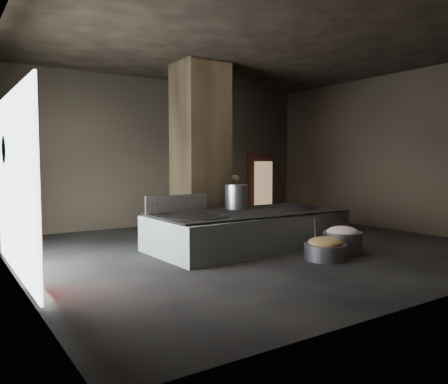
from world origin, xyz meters
TOP-DOWN VIEW (x-y plane):
  - floor at (0.00, 0.00)m, footprint 10.00×9.00m
  - ceiling at (0.00, 0.00)m, footprint 10.00×9.00m
  - back_wall at (0.00, 4.55)m, footprint 10.00×0.10m
  - left_wall at (-5.05, 0.00)m, footprint 0.10×9.00m
  - right_wall at (5.05, 0.00)m, footprint 0.10×9.00m
  - pillar at (-0.30, 1.90)m, footprint 1.20×1.20m
  - hearth_platform at (-0.08, 0.09)m, footprint 4.61×2.37m
  - platform_cap at (-0.08, 0.09)m, footprint 4.42×2.12m
  - wok_left at (-1.53, 0.04)m, footprint 1.42×1.42m
  - wok_left_rim at (-1.53, 0.04)m, footprint 1.45×1.45m
  - wok_right at (1.27, 0.14)m, footprint 1.33×1.33m
  - wok_right_rim at (1.27, 0.14)m, footprint 1.36×1.36m
  - stock_pot at (-0.03, 0.64)m, footprint 0.55×0.55m
  - splash_guard at (-1.53, 0.84)m, footprint 1.57×0.13m
  - cook at (0.93, 2.16)m, footprint 0.61×0.43m
  - veg_basin at (0.44, -1.82)m, footprint 1.13×1.13m
  - veg_fill at (0.44, -1.82)m, footprint 0.70×0.70m
  - ladle at (0.29, -1.67)m, footprint 0.27×0.24m
  - meat_basin at (1.24, -1.56)m, footprint 1.10×1.10m
  - meat_fill at (1.24, -1.56)m, footprint 0.69×0.69m
  - doorway_near at (1.20, 4.45)m, footprint 1.18×0.08m
  - doorway_near_glow at (1.41, 4.29)m, footprint 0.80×0.04m
  - doorway_far at (3.60, 4.45)m, footprint 1.18×0.08m
  - doorway_far_glow at (3.75, 4.34)m, footprint 0.79×0.04m
  - left_opening at (-4.95, 0.20)m, footprint 0.04×4.20m
  - pavilion_sliver at (-4.88, -1.10)m, footprint 0.05×0.90m
  - tree_silhouette at (-4.85, 1.30)m, footprint 0.28×1.10m

SIDE VIEW (x-z plane):
  - floor at x=0.00m, z-range -0.10..0.00m
  - veg_basin at x=0.44m, z-range 0.00..0.31m
  - meat_basin at x=1.24m, z-range 0.00..0.46m
  - veg_fill at x=0.44m, z-range 0.24..0.46m
  - hearth_platform at x=-0.08m, z-range 0.00..0.79m
  - meat_fill at x=1.24m, z-range 0.32..0.58m
  - ladle at x=0.29m, z-range 0.25..0.85m
  - wok_left at x=-1.53m, z-range 0.55..0.95m
  - wok_right at x=1.27m, z-range 0.56..0.94m
  - cook at x=0.93m, z-range 0.00..1.60m
  - platform_cap at x=-0.08m, z-range 0.80..0.83m
  - wok_left_rim at x=-1.53m, z-range 0.80..0.84m
  - wok_right_rim at x=1.27m, z-range 0.80..0.84m
  - pavilion_sliver at x=-4.88m, z-range 0.00..1.70m
  - splash_guard at x=-1.53m, z-range 0.83..1.23m
  - doorway_near_glow at x=1.41m, z-range 0.11..1.99m
  - doorway_far_glow at x=3.75m, z-range 0.12..1.98m
  - doorway_near at x=1.20m, z-range -0.09..2.29m
  - doorway_far at x=3.60m, z-range -0.09..2.29m
  - stock_pot at x=-0.03m, z-range 0.84..1.42m
  - left_opening at x=-4.95m, z-range 0.05..3.15m
  - tree_silhouette at x=-4.85m, z-range 1.65..2.75m
  - back_wall at x=0.00m, z-range 0.00..4.50m
  - left_wall at x=-5.05m, z-range 0.00..4.50m
  - right_wall at x=5.05m, z-range 0.00..4.50m
  - pillar at x=-0.30m, z-range 0.00..4.50m
  - ceiling at x=0.00m, z-range 4.50..4.60m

